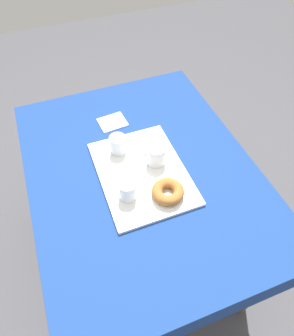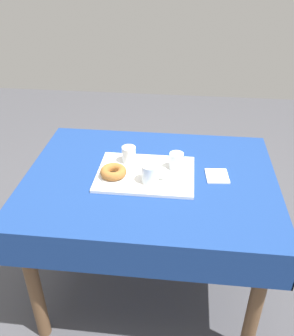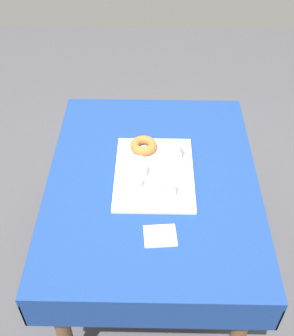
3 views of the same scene
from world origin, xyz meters
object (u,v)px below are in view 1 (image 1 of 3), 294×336
water_glass_near (128,191)px  donut_plate_left (168,195)px  water_glass_far (118,145)px  dining_table (142,184)px  paper_napkin (112,122)px  sugar_donut_left (168,192)px  serving_tray (142,173)px  tea_mug_left (156,155)px

water_glass_near → donut_plate_left: (0.05, 0.14, -0.03)m
water_glass_near → water_glass_far: size_ratio=1.00×
water_glass_far → donut_plate_left: 0.30m
dining_table → paper_napkin: (-0.31, -0.03, 0.11)m
water_glass_near → sugar_donut_left: bearing=69.9°
dining_table → donut_plate_left: size_ratio=9.21×
water_glass_far → paper_napkin: bearing=171.3°
serving_tray → tea_mug_left: size_ratio=3.82×
water_glass_far → donut_plate_left: bearing=20.2°
sugar_donut_left → paper_napkin: (-0.48, -0.07, -0.04)m
tea_mug_left → water_glass_near: size_ratio=1.46×
sugar_donut_left → paper_napkin: size_ratio=0.99×
serving_tray → water_glass_far: bearing=-158.7°
dining_table → sugar_donut_left: size_ratio=9.67×
dining_table → tea_mug_left: bearing=97.5°
tea_mug_left → paper_napkin: (-0.30, -0.10, -0.05)m
dining_table → water_glass_far: water_glass_far is taller
dining_table → water_glass_near: (0.11, -0.10, 0.15)m
water_glass_near → sugar_donut_left: (0.05, 0.14, -0.01)m
donut_plate_left → paper_napkin: donut_plate_left is taller
dining_table → serving_tray: (0.02, -0.01, 0.11)m
water_glass_near → paper_napkin: water_glass_near is taller
serving_tray → paper_napkin: size_ratio=3.70×
serving_tray → sugar_donut_left: bearing=19.2°
paper_napkin → water_glass_far: bearing=-8.7°
sugar_donut_left → water_glass_near: bearing=-110.1°
donut_plate_left → water_glass_far: bearing=-159.8°
serving_tray → sugar_donut_left: (0.14, 0.05, 0.03)m
serving_tray → paper_napkin: serving_tray is taller
sugar_donut_left → water_glass_far: bearing=-159.8°
tea_mug_left → water_glass_near: 0.20m
water_glass_far → paper_napkin: size_ratio=0.66×
water_glass_near → water_glass_far: (-0.23, 0.04, 0.00)m
serving_tray → donut_plate_left: donut_plate_left is taller
tea_mug_left → water_glass_far: bearing=-130.9°
water_glass_far → sugar_donut_left: size_ratio=0.67×
sugar_donut_left → serving_tray: bearing=-160.8°
donut_plate_left → sugar_donut_left: size_ratio=1.05×
dining_table → tea_mug_left: tea_mug_left is taller
water_glass_near → serving_tray: bearing=135.7°
serving_tray → sugar_donut_left: size_ratio=3.72×
paper_napkin → tea_mug_left: bearing=17.6°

